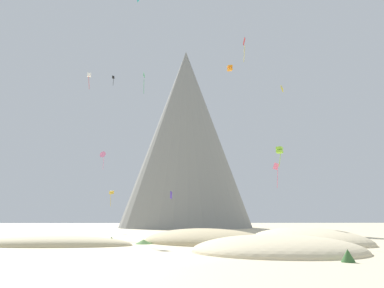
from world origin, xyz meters
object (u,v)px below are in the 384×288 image
Objects in this scene: kite_lime_low at (279,150)px; kite_yellow_high at (282,89)px; bush_far_left at (144,242)px; kite_red_high at (244,44)px; rock_massif at (189,144)px; kite_orange_high at (230,68)px; bush_far_right at (111,241)px; kite_green_high at (144,76)px; kite_rainbow_low at (276,169)px; kite_black_high at (113,78)px; kite_white_high at (89,75)px; kite_indigo_low at (171,195)px; kite_gold_low at (112,193)px; bush_mid_center at (348,256)px; kite_pink_mid at (103,155)px.

kite_yellow_high reaches higher than kite_lime_low.
kite_yellow_high is at bearing 44.45° from bush_far_left.
bush_far_left is 0.46× the size of kite_red_high.
rock_massif is 74.00× the size of kite_orange_high.
kite_green_high is at bearing 88.43° from bush_far_right.
kite_black_high is at bearing 163.76° from kite_rainbow_low.
bush_far_right is 0.53× the size of kite_white_high.
kite_rainbow_low is at bearing -22.23° from kite_indigo_low.
kite_yellow_high is (9.78, 28.58, 19.87)m from kite_lime_low.
rock_massif is 77.00m from kite_indigo_low.
bush_far_left is at bearing -138.74° from kite_indigo_low.
kite_rainbow_low is 45.08m from kite_gold_low.
kite_gold_low reaches higher than kite_indigo_low.
kite_green_high is at bearing 94.91° from bush_far_left.
kite_rainbow_low is 46.23m from kite_green_high.
kite_green_high is at bearing 110.00° from bush_mid_center.
kite_lime_low is 15.03m from kite_orange_high.
kite_white_high is 44.45m from kite_orange_high.
kite_green_high reaches higher than bush_far_left.
bush_far_right is 14.86m from kite_indigo_low.
kite_green_high is at bearing -20.95° from kite_lime_low.
kite_lime_low is 50.01m from kite_gold_low.
kite_pink_mid is at bearing 77.89° from kite_black_high.
kite_pink_mid is 2.91× the size of kite_indigo_low.
kite_orange_high is (-9.17, -8.42, 14.95)m from kite_rainbow_low.
kite_black_high is 32.43m from kite_red_high.
kite_black_high is at bearing 99.76° from bush_far_right.
kite_gold_low is 0.65× the size of kite_green_high.
bush_far_left is 2.76× the size of kite_orange_high.
bush_mid_center is 54.32m from kite_red_high.
kite_lime_low is at bearing 125.12° from kite_black_high.
rock_massif is 56.15m from kite_white_high.
kite_red_high is at bearing 171.93° from kite_yellow_high.
kite_lime_low is (24.63, 3.01, 13.28)m from bush_far_right.
bush_mid_center is 0.32× the size of kite_gold_low.
kite_yellow_high is (40.43, 5.91, 17.28)m from kite_pink_mid.
kite_orange_high is at bearing 2.77° from bush_far_left.
kite_green_high is 43.01m from kite_indigo_low.
kite_pink_mid reaches higher than bush_far_right.
kite_red_high is (-3.64, 6.75, 26.32)m from kite_rainbow_low.
kite_lime_low is at bearing 6.96° from bush_far_right.
kite_green_high is at bearing 79.87° from kite_indigo_low.
kite_white_high is at bearing 108.62° from bush_far_right.
kite_yellow_high is 34.44m from kite_orange_high.
bush_far_left is at bearing 2.71° from kite_green_high.
rock_massif is 12.34× the size of kite_red_high.
bush_far_left is 24.50m from kite_lime_low.
kite_red_high reaches higher than kite_gold_low.
kite_black_high reaches higher than kite_pink_mid.
kite_white_high is 0.68× the size of kite_green_high.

